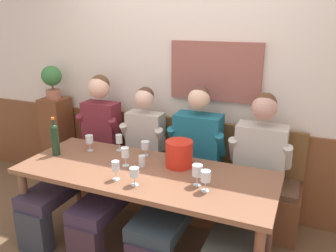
{
  "coord_description": "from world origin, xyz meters",
  "views": [
    {
      "loc": [
        1.16,
        -2.08,
        1.93
      ],
      "look_at": [
        0.08,
        0.45,
        1.03
      ],
      "focal_mm": 36.31,
      "sensor_mm": 36.0,
      "label": 1
    }
  ],
  "objects": [
    {
      "name": "wall_bench",
      "position": [
        0.0,
        0.83,
        0.28
      ],
      "size": [
        2.41,
        0.42,
        0.94
      ],
      "color": "brown",
      "rests_on": "ground"
    },
    {
      "name": "person_left_seat",
      "position": [
        0.82,
        0.48,
        0.64
      ],
      "size": [
        0.54,
        1.26,
        1.31
      ],
      "color": "#323332",
      "rests_on": "ground"
    },
    {
      "name": "wine_glass_near_bucket",
      "position": [
        0.55,
        0.02,
        0.84
      ],
      "size": [
        0.07,
        0.07,
        0.16
      ],
      "color": "silver",
      "rests_on": "dining_table"
    },
    {
      "name": "room_wall_back",
      "position": [
        0.0,
        1.09,
        1.4
      ],
      "size": [
        6.8,
        0.12,
        2.8
      ],
      "color": "silver",
      "rests_on": "ground"
    },
    {
      "name": "wood_wainscot_panel",
      "position": [
        0.0,
        1.04,
        0.45
      ],
      "size": [
        6.8,
        0.03,
        0.9
      ],
      "primitive_type": "cube",
      "color": "brown",
      "rests_on": "ground"
    },
    {
      "name": "wine_glass_right_end",
      "position": [
        -0.42,
        0.46,
        0.83
      ],
      "size": [
        0.07,
        0.07,
        0.15
      ],
      "color": "silver",
      "rests_on": "dining_table"
    },
    {
      "name": "water_tumbler_center",
      "position": [
        -0.06,
        0.22,
        0.78
      ],
      "size": [
        0.06,
        0.06,
        0.09
      ],
      "primitive_type": "cylinder",
      "color": "silver",
      "rests_on": "dining_table"
    },
    {
      "name": "wine_bottle_amber_mid",
      "position": [
        -0.89,
        0.14,
        0.89
      ],
      "size": [
        0.07,
        0.07,
        0.35
      ],
      "color": "#1C3720",
      "rests_on": "dining_table"
    },
    {
      "name": "wine_glass_mid_left",
      "position": [
        -0.19,
        0.18,
        0.84
      ],
      "size": [
        0.07,
        0.07,
        0.16
      ],
      "color": "silver",
      "rests_on": "dining_table"
    },
    {
      "name": "potted_plant",
      "position": [
        -1.5,
        0.86,
        1.26
      ],
      "size": [
        0.22,
        0.22,
        0.37
      ],
      "color": "#A6654B",
      "rests_on": "corner_pedestal"
    },
    {
      "name": "dining_table",
      "position": [
        0.0,
        0.15,
        0.65
      ],
      "size": [
        2.11,
        0.83,
        0.73
      ],
      "color": "brown",
      "rests_on": "ground"
    },
    {
      "name": "wine_glass_mid_right",
      "position": [
        -0.14,
        0.45,
        0.82
      ],
      "size": [
        0.08,
        0.08,
        0.13
      ],
      "color": "silver",
      "rests_on": "dining_table"
    },
    {
      "name": "corner_pedestal",
      "position": [
        -1.5,
        0.86,
        0.52
      ],
      "size": [
        0.28,
        0.28,
        1.04
      ],
      "primitive_type": "cube",
      "color": "brown",
      "rests_on": "ground"
    },
    {
      "name": "wine_glass_center_rear",
      "position": [
        -0.13,
        -0.07,
        0.84
      ],
      "size": [
        0.06,
        0.06,
        0.15
      ],
      "color": "silver",
      "rests_on": "dining_table"
    },
    {
      "name": "wine_glass_by_bottle",
      "position": [
        0.47,
        0.08,
        0.84
      ],
      "size": [
        0.08,
        0.08,
        0.16
      ],
      "color": "silver",
      "rests_on": "dining_table"
    },
    {
      "name": "wine_glass_center_front",
      "position": [
        0.04,
        -0.1,
        0.83
      ],
      "size": [
        0.07,
        0.07,
        0.14
      ],
      "color": "silver",
      "rests_on": "dining_table"
    },
    {
      "name": "person_right_seat",
      "position": [
        0.24,
        0.48,
        0.64
      ],
      "size": [
        0.54,
        1.26,
        1.33
      ],
      "color": "#312336",
      "rests_on": "ground"
    },
    {
      "name": "person_center_right_seat",
      "position": [
        -0.85,
        0.49,
        0.67
      ],
      "size": [
        0.48,
        1.26,
        1.36
      ],
      "color": "#303540",
      "rests_on": "ground"
    },
    {
      "name": "person_center_left_seat",
      "position": [
        -0.32,
        0.45,
        0.61
      ],
      "size": [
        0.47,
        1.25,
        1.27
      ],
      "color": "#372531",
      "rests_on": "ground"
    },
    {
      "name": "wine_glass_left_end",
      "position": [
        -0.67,
        0.34,
        0.83
      ],
      "size": [
        0.07,
        0.07,
        0.15
      ],
      "color": "silver",
      "rests_on": "dining_table"
    },
    {
      "name": "ice_bucket",
      "position": [
        0.22,
        0.35,
        0.84
      ],
      "size": [
        0.23,
        0.23,
        0.22
      ],
      "primitive_type": "cylinder",
      "color": "red",
      "rests_on": "dining_table"
    }
  ]
}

